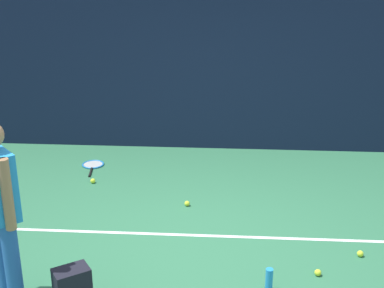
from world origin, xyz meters
The scene contains 10 objects.
ground_plane centered at (0.00, 0.00, 0.00)m, with size 12.00×12.00×0.00m, color #2D6B47.
back_fence centered at (0.00, 3.00, 1.43)m, with size 10.00×0.10×2.86m, color #141E38.
court_line centered at (0.00, 0.17, 0.00)m, with size 9.00×0.05×0.00m, color white.
tennis_player centered at (-1.53, -1.11, 0.97)m, with size 0.43×0.44×1.70m.
tennis_racket centered at (-1.58, 2.09, 0.01)m, with size 0.36×0.63×0.03m.
tennis_ball_near_player centered at (1.79, -0.15, 0.03)m, with size 0.07×0.07×0.07m, color #CCE033.
tennis_ball_by_fence centered at (-0.09, 0.89, 0.03)m, with size 0.07×0.07×0.07m, color #CCE033.
tennis_ball_mid_court centered at (1.30, -0.53, 0.03)m, with size 0.07×0.07×0.07m, color #CCE033.
tennis_ball_far_left centered at (-1.43, 1.48, 0.03)m, with size 0.07×0.07×0.07m, color #CCE033.
water_bottle centered at (0.80, -0.80, 0.11)m, with size 0.07×0.07×0.23m, color #268CD8.
Camera 1 is at (0.37, -5.04, 3.00)m, focal length 49.77 mm.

